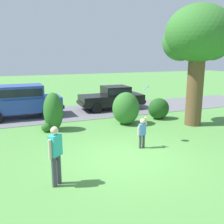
% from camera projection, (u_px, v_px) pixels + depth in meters
% --- Properties ---
extents(ground_plane, '(80.00, 80.00, 0.00)m').
position_uv_depth(ground_plane, '(128.00, 158.00, 9.33)').
color(ground_plane, '#518E42').
extents(driveway_strip, '(28.00, 4.40, 0.02)m').
position_uv_depth(driveway_strip, '(74.00, 113.00, 16.56)').
color(driveway_strip, slate).
rests_on(driveway_strip, ground).
extents(oak_tree_large, '(3.48, 3.39, 6.08)m').
position_uv_depth(oak_tree_large, '(198.00, 39.00, 12.94)').
color(oak_tree_large, brown).
rests_on(oak_tree_large, ground).
extents(shrub_near_tree, '(1.11, 1.09, 1.87)m').
position_uv_depth(shrub_near_tree, '(53.00, 112.00, 12.59)').
color(shrub_near_tree, '#286023').
rests_on(shrub_near_tree, ground).
extents(shrub_centre_left, '(1.45, 1.34, 1.72)m').
position_uv_depth(shrub_centre_left, '(126.00, 108.00, 13.72)').
color(shrub_centre_left, '#33702B').
rests_on(shrub_centre_left, ground).
extents(shrub_centre, '(1.24, 1.02, 1.21)m').
position_uv_depth(shrub_centre, '(159.00, 109.00, 14.90)').
color(shrub_centre, '#1E511C').
rests_on(shrub_centre, ground).
extents(parked_sedan, '(4.44, 2.17, 1.56)m').
position_uv_depth(parked_sedan, '(113.00, 97.00, 17.49)').
color(parked_sedan, black).
rests_on(parked_sedan, ground).
extents(parked_suv, '(4.73, 2.16, 1.92)m').
position_uv_depth(parked_suv, '(21.00, 100.00, 15.06)').
color(parked_suv, '#28429E').
rests_on(parked_suv, ground).
extents(child_thrower, '(0.46, 0.25, 1.29)m').
position_uv_depth(child_thrower, '(142.00, 131.00, 10.18)').
color(child_thrower, '#383842').
rests_on(child_thrower, ground).
extents(frisbee, '(0.28, 0.28, 0.23)m').
position_uv_depth(frisbee, '(146.00, 87.00, 10.54)').
color(frisbee, '#1EB7B2').
extents(adult_onlooker, '(0.43, 0.40, 1.74)m').
position_uv_depth(adult_onlooker, '(56.00, 153.00, 7.20)').
color(adult_onlooker, '#3F3F4C').
rests_on(adult_onlooker, ground).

